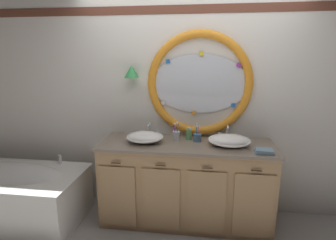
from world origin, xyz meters
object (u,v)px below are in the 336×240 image
(sink_basin_left, at_px, (145,137))
(soap_dispenser, at_px, (189,134))
(bathtub, at_px, (9,191))
(toothbrush_holder_left, at_px, (176,135))
(sink_basin_right, at_px, (229,140))
(folded_hand_towel, at_px, (264,151))
(toothbrush_holder_right, at_px, (197,137))

(sink_basin_left, xyz_separation_m, soap_dispenser, (0.47, 0.17, 0.00))
(bathtub, height_order, toothbrush_holder_left, toothbrush_holder_left)
(sink_basin_right, xyz_separation_m, folded_hand_towel, (0.32, -0.17, -0.04))
(sink_basin_left, relative_size, sink_basin_right, 0.92)
(folded_hand_towel, bearing_deg, toothbrush_holder_left, 161.46)
(toothbrush_holder_left, bearing_deg, folded_hand_towel, -18.54)
(bathtub, bearing_deg, soap_dispenser, 11.67)
(toothbrush_holder_left, bearing_deg, soap_dispenser, 18.08)
(toothbrush_holder_left, xyz_separation_m, folded_hand_towel, (0.89, -0.30, -0.04))
(bathtub, height_order, toothbrush_holder_right, toothbrush_holder_right)
(bathtub, height_order, soap_dispenser, soap_dispenser)
(toothbrush_holder_right, bearing_deg, sink_basin_right, -18.46)
(sink_basin_right, height_order, toothbrush_holder_left, toothbrush_holder_left)
(soap_dispenser, bearing_deg, toothbrush_holder_right, -31.82)
(sink_basin_right, distance_m, toothbrush_holder_right, 0.35)
(bathtub, relative_size, soap_dispenser, 11.36)
(toothbrush_holder_right, bearing_deg, soap_dispenser, 148.18)
(sink_basin_left, height_order, toothbrush_holder_left, toothbrush_holder_left)
(toothbrush_holder_left, bearing_deg, toothbrush_holder_right, -3.46)
(toothbrush_holder_right, xyz_separation_m, folded_hand_towel, (0.66, -0.28, -0.03))
(sink_basin_left, distance_m, soap_dispenser, 0.50)
(sink_basin_left, height_order, sink_basin_right, sink_basin_right)
(sink_basin_right, xyz_separation_m, toothbrush_holder_right, (-0.33, 0.11, -0.01))
(sink_basin_right, bearing_deg, folded_hand_towel, -28.35)
(sink_basin_left, xyz_separation_m, toothbrush_holder_left, (0.33, 0.13, -0.00))
(soap_dispenser, height_order, folded_hand_towel, soap_dispenser)
(toothbrush_holder_left, xyz_separation_m, toothbrush_holder_right, (0.24, -0.01, -0.01))
(bathtub, distance_m, sink_basin_right, 2.52)
(sink_basin_left, relative_size, folded_hand_towel, 2.28)
(toothbrush_holder_right, relative_size, soap_dispenser, 1.38)
(toothbrush_holder_right, bearing_deg, folded_hand_towel, -23.49)
(toothbrush_holder_left, relative_size, folded_hand_towel, 1.22)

